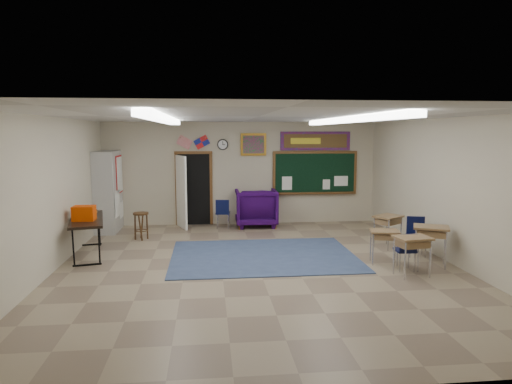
{
  "coord_description": "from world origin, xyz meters",
  "views": [
    {
      "loc": [
        -0.98,
        -8.87,
        2.68
      ],
      "look_at": [
        0.11,
        1.5,
        1.33
      ],
      "focal_mm": 32.0,
      "sensor_mm": 36.0,
      "label": 1
    }
  ],
  "objects": [
    {
      "name": "wooden_stool",
      "position": [
        -2.69,
        2.71,
        0.36
      ],
      "size": [
        0.39,
        0.39,
        0.69
      ],
      "color": "#492E16",
      "rests_on": "floor"
    },
    {
      "name": "storage_cabinet",
      "position": [
        -3.71,
        3.85,
        1.1
      ],
      "size": [
        0.59,
        1.25,
        2.2
      ],
      "color": "#A9A8A4",
      "rests_on": "floor"
    },
    {
      "name": "ceiling",
      "position": [
        0.0,
        0.0,
        3.0
      ],
      "size": [
        8.0,
        9.0,
        0.04
      ],
      "primitive_type": "cube",
      "color": "silver",
      "rests_on": "back_wall"
    },
    {
      "name": "bulletin_board",
      "position": [
        2.2,
        4.47,
        2.45
      ],
      "size": [
        2.1,
        0.05,
        0.55
      ],
      "color": "#A20D1E",
      "rests_on": "back_wall"
    },
    {
      "name": "student_desk_back_right",
      "position": [
        3.49,
        -0.26,
        0.46
      ],
      "size": [
        0.83,
        0.75,
        0.82
      ],
      "rotation": [
        0.0,
        0.0,
        -0.44
      ],
      "color": "brown",
      "rests_on": "floor"
    },
    {
      "name": "student_desk_front_left",
      "position": [
        2.61,
        -0.02,
        0.39
      ],
      "size": [
        0.66,
        0.55,
        0.7
      ],
      "rotation": [
        0.0,
        0.0,
        -0.22
      ],
      "color": "brown",
      "rests_on": "floor"
    },
    {
      "name": "right_wall",
      "position": [
        4.0,
        0.0,
        1.5
      ],
      "size": [
        0.04,
        9.0,
        3.0
      ],
      "primitive_type": "cube",
      "color": "#C1B89C",
      "rests_on": "floor"
    },
    {
      "name": "wall_clock",
      "position": [
        -0.55,
        4.47,
        2.35
      ],
      "size": [
        0.32,
        0.05,
        0.32
      ],
      "color": "black",
      "rests_on": "back_wall"
    },
    {
      "name": "folding_table",
      "position": [
        -3.65,
        1.3,
        0.45
      ],
      "size": [
        1.09,
        2.1,
        1.14
      ],
      "rotation": [
        0.0,
        0.0,
        0.22
      ],
      "color": "black",
      "rests_on": "floor"
    },
    {
      "name": "student_chair_reading",
      "position": [
        -0.58,
        3.89,
        0.42
      ],
      "size": [
        0.46,
        0.46,
        0.83
      ],
      "primitive_type": null,
      "rotation": [
        0.0,
        0.0,
        3.03
      ],
      "color": "black",
      "rests_on": "floor"
    },
    {
      "name": "back_wall",
      "position": [
        0.0,
        4.5,
        1.5
      ],
      "size": [
        8.0,
        0.04,
        3.0
      ],
      "primitive_type": "cube",
      "color": "#C1B89C",
      "rests_on": "floor"
    },
    {
      "name": "student_chair_desk_a",
      "position": [
        2.84,
        -0.51,
        0.38
      ],
      "size": [
        0.4,
        0.4,
        0.76
      ],
      "primitive_type": null,
      "rotation": [
        0.0,
        0.0,
        3.09
      ],
      "color": "black",
      "rests_on": "floor"
    },
    {
      "name": "floor",
      "position": [
        0.0,
        0.0,
        0.0
      ],
      "size": [
        9.0,
        9.0,
        0.0
      ],
      "primitive_type": "plane",
      "color": "gray",
      "rests_on": "ground"
    },
    {
      "name": "left_wall",
      "position": [
        -4.0,
        0.0,
        1.5
      ],
      "size": [
        0.04,
        9.0,
        3.0
      ],
      "primitive_type": "cube",
      "color": "#C1B89C",
      "rests_on": "floor"
    },
    {
      "name": "framed_art_print",
      "position": [
        0.35,
        4.47,
        2.35
      ],
      "size": [
        0.75,
        0.05,
        0.65
      ],
      "color": "#9F6E1E",
      "rests_on": "back_wall"
    },
    {
      "name": "student_desk_front_right",
      "position": [
        3.21,
        1.26,
        0.43
      ],
      "size": [
        0.79,
        0.76,
        0.76
      ],
      "rotation": [
        0.0,
        0.0,
        0.61
      ],
      "color": "brown",
      "rests_on": "floor"
    },
    {
      "name": "wall_flags",
      "position": [
        -1.4,
        4.44,
        2.48
      ],
      "size": [
        1.16,
        0.06,
        0.7
      ],
      "primitive_type": null,
      "color": "red",
      "rests_on": "back_wall"
    },
    {
      "name": "student_desk_back_left",
      "position": [
        2.82,
        -0.88,
        0.42
      ],
      "size": [
        0.69,
        0.56,
        0.76
      ],
      "rotation": [
        0.0,
        0.0,
        0.14
      ],
      "color": "brown",
      "rests_on": "floor"
    },
    {
      "name": "student_chair_desk_b",
      "position": [
        3.54,
        0.47,
        0.43
      ],
      "size": [
        0.51,
        0.51,
        0.85
      ],
      "primitive_type": null,
      "rotation": [
        0.0,
        0.0,
        -0.24
      ],
      "color": "black",
      "rests_on": "floor"
    },
    {
      "name": "front_wall",
      "position": [
        0.0,
        -4.5,
        1.5
      ],
      "size": [
        8.0,
        0.04,
        3.0
      ],
      "primitive_type": "cube",
      "color": "#C1B89C",
      "rests_on": "floor"
    },
    {
      "name": "area_rug",
      "position": [
        0.2,
        0.8,
        0.01
      ],
      "size": [
        4.0,
        3.0,
        0.02
      ],
      "primitive_type": "cube",
      "color": "#384A6C",
      "rests_on": "floor"
    },
    {
      "name": "wingback_armchair",
      "position": [
        0.38,
        4.09,
        0.55
      ],
      "size": [
        1.18,
        1.21,
        1.09
      ],
      "primitive_type": "imported",
      "rotation": [
        0.0,
        0.0,
        3.13
      ],
      "color": "#22053A",
      "rests_on": "floor"
    },
    {
      "name": "chalkboard",
      "position": [
        2.2,
        4.46,
        1.46
      ],
      "size": [
        2.55,
        0.14,
        1.3
      ],
      "color": "brown",
      "rests_on": "back_wall"
    },
    {
      "name": "fluorescent_strips",
      "position": [
        0.0,
        0.0,
        2.94
      ],
      "size": [
        3.86,
        6.0,
        0.1
      ],
      "primitive_type": null,
      "color": "white",
      "rests_on": "ceiling"
    },
    {
      "name": "doorway",
      "position": [
        -1.5,
        4.35,
        1.06
      ],
      "size": [
        1.1,
        0.89,
        2.16
      ],
      "color": "black",
      "rests_on": "back_wall"
    }
  ]
}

